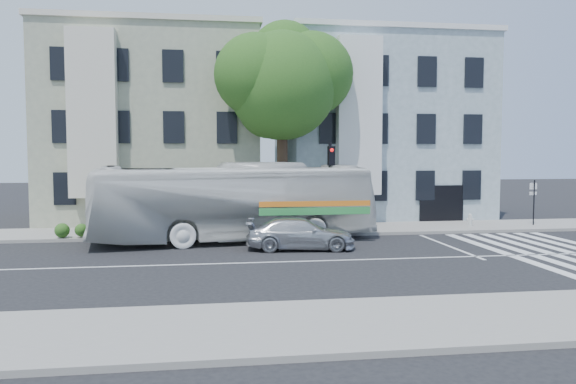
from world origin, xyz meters
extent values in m
plane|color=black|center=(0.00, 0.00, 0.00)|extent=(120.00, 120.00, 0.00)
cube|color=gray|center=(0.00, 8.00, 0.07)|extent=(80.00, 4.00, 0.15)
cube|color=gray|center=(0.00, -8.00, 0.07)|extent=(80.00, 4.00, 0.15)
cube|color=gray|center=(-7.00, 15.00, 5.50)|extent=(12.00, 10.00, 11.00)
cube|color=#85969E|center=(7.00, 15.00, 5.50)|extent=(12.00, 10.00, 11.00)
cylinder|color=#2D2116|center=(0.00, 8.50, 2.60)|extent=(0.56, 0.56, 5.20)
sphere|color=#1A4014|center=(0.00, 8.50, 7.50)|extent=(5.60, 5.60, 5.60)
sphere|color=#1A4014|center=(1.60, 8.90, 8.20)|extent=(4.40, 4.40, 4.40)
sphere|color=#1A4014|center=(-1.40, 8.20, 8.00)|extent=(4.20, 4.20, 4.20)
sphere|color=#1A4014|center=(0.30, 9.70, 9.20)|extent=(3.80, 3.80, 3.80)
sphere|color=#1A4014|center=(-0.60, 9.10, 6.50)|extent=(3.40, 3.40, 3.40)
imported|color=silver|center=(-2.66, 5.20, 1.81)|extent=(5.03, 13.28, 3.61)
imported|color=silver|center=(-0.03, 2.60, 0.66)|extent=(2.30, 4.70, 1.32)
cylinder|color=black|center=(2.00, 6.05, 2.28)|extent=(0.15, 0.15, 4.56)
cube|color=black|center=(2.00, 5.80, 3.91)|extent=(0.34, 0.29, 0.92)
sphere|color=red|center=(2.00, 5.67, 4.18)|extent=(0.17, 0.17, 0.17)
cylinder|color=white|center=(2.00, 5.90, 2.82)|extent=(0.47, 0.12, 0.48)
cylinder|color=beige|center=(10.01, 7.61, 0.42)|extent=(0.22, 0.22, 0.55)
sphere|color=beige|center=(10.01, 7.61, 0.73)|extent=(0.20, 0.20, 0.20)
cylinder|color=beige|center=(10.01, 7.61, 0.50)|extent=(0.39, 0.22, 0.13)
cylinder|color=black|center=(13.62, 7.56, 1.37)|extent=(0.07, 0.07, 2.44)
cube|color=white|center=(13.62, 7.66, 2.25)|extent=(0.44, 0.09, 0.34)
cube|color=white|center=(13.62, 7.66, 1.86)|extent=(0.44, 0.09, 0.18)
camera|label=1|loc=(-3.89, -20.43, 4.05)|focal=35.00mm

